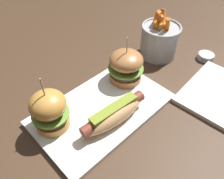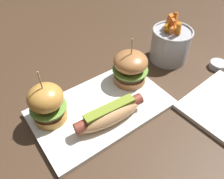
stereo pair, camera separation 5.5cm
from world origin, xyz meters
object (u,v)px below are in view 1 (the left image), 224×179
at_px(platter_main, 102,109).
at_px(slider_right, 126,66).
at_px(sauce_ramekin, 206,56).
at_px(hot_dog, 114,114).
at_px(fries_bucket, 159,40).
at_px(slider_left, 50,110).

height_order(platter_main, slider_right, slider_right).
distance_m(platter_main, sauce_ramekin, 0.39).
xyz_separation_m(hot_dog, slider_right, (0.13, 0.09, 0.02)).
height_order(fries_bucket, sauce_ramekin, fries_bucket).
bearing_deg(sauce_ramekin, fries_bucket, 125.84).
relative_size(fries_bucket, sauce_ramekin, 2.95).
bearing_deg(slider_right, slider_left, 178.59).
relative_size(slider_right, fries_bucket, 0.90).
height_order(slider_right, sauce_ramekin, slider_right).
relative_size(platter_main, slider_left, 2.36).
bearing_deg(fries_bucket, slider_right, -173.48).
xyz_separation_m(slider_left, slider_right, (0.24, -0.01, -0.00)).
xyz_separation_m(slider_right, sauce_ramekin, (0.27, -0.10, -0.05)).
bearing_deg(slider_left, platter_main, -19.44).
xyz_separation_m(hot_dog, slider_left, (-0.11, 0.09, 0.02)).
distance_m(hot_dog, sauce_ramekin, 0.40).
height_order(slider_left, slider_right, slider_left).
relative_size(slider_left, sauce_ramekin, 2.84).
height_order(slider_right, fries_bucket, fries_bucket).
relative_size(slider_left, fries_bucket, 0.96).
height_order(platter_main, sauce_ramekin, sauce_ramekin).
bearing_deg(platter_main, slider_left, 160.56).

